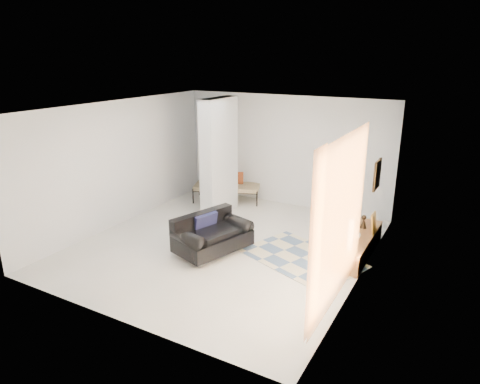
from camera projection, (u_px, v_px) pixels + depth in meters
The scene contains 17 objects.
floor at pixel (225, 245), 8.79m from camera, with size 6.00×6.00×0.00m, color beige.
ceiling at pixel (223, 108), 7.94m from camera, with size 6.00×6.00×0.00m, color white.
wall_back at pixel (285, 151), 10.86m from camera, with size 6.00×6.00×0.00m, color silver.
wall_front at pixel (111, 233), 5.87m from camera, with size 6.00×6.00×0.00m, color silver.
wall_left at pixel (120, 163), 9.64m from camera, with size 6.00×6.00×0.00m, color silver.
wall_right at pixel (366, 202), 7.10m from camera, with size 6.00×6.00×0.00m, color silver.
partition_column at pixel (219, 157), 10.21m from camera, with size 0.35×1.20×2.80m, color silver.
hallway_door at pixel (214, 157), 11.92m from camera, with size 0.85×0.06×2.04m, color white.
curtain at pixel (341, 221), 6.16m from camera, with size 2.55×2.55×0.00m, color #F89341.
wall_art at pixel (377, 175), 7.79m from camera, with size 0.04×0.45×0.55m, color #36220E.
media_console at pixel (359, 245), 8.33m from camera, with size 0.45×1.94×0.80m.
loveseat at pixel (211, 235), 8.41m from camera, with size 1.26×1.66×0.76m.
daybed at pixel (226, 185), 11.38m from camera, with size 1.86×1.29×0.77m.
area_rug at pixel (301, 258), 8.22m from camera, with size 2.18×1.45×0.01m, color beige.
cylinder_lamp at pixel (350, 235), 7.59m from camera, with size 0.10×0.10×0.57m, color silver.
bronze_figurine at pixel (364, 222), 8.59m from camera, with size 0.14×0.14×0.27m, color black, non-canonical shape.
vase at pixel (356, 233), 8.11m from camera, with size 0.20×0.20×0.20m, color silver.
Camera 1 is at (4.17, -6.87, 3.74)m, focal length 32.00 mm.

